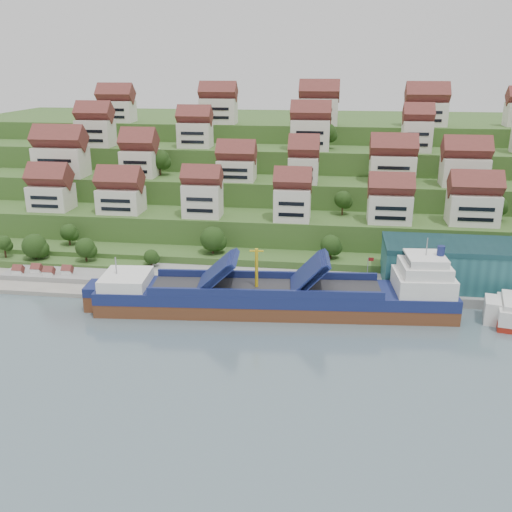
# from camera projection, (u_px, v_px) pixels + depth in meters

# --- Properties ---
(ground) EXTENTS (300.00, 300.00, 0.00)m
(ground) POSITION_uv_depth(u_px,v_px,m) (283.00, 313.00, 122.54)
(ground) COLOR slate
(ground) RESTS_ON ground
(quay) EXTENTS (180.00, 14.00, 2.20)m
(quay) POSITION_uv_depth(u_px,v_px,m) (373.00, 288.00, 133.67)
(quay) COLOR gray
(quay) RESTS_ON ground
(pebble_beach) EXTENTS (45.00, 20.00, 1.00)m
(pebble_beach) POSITION_uv_depth(u_px,v_px,m) (54.00, 278.00, 141.12)
(pebble_beach) COLOR gray
(pebble_beach) RESTS_ON ground
(hillside) EXTENTS (260.00, 128.00, 31.00)m
(hillside) POSITION_uv_depth(u_px,v_px,m) (308.00, 175.00, 216.22)
(hillside) COLOR #2D4C1E
(hillside) RESTS_ON ground
(hillside_village) EXTENTS (159.95, 63.03, 28.75)m
(hillside_village) POSITION_uv_depth(u_px,v_px,m) (303.00, 157.00, 171.22)
(hillside_village) COLOR silver
(hillside_village) RESTS_ON ground
(hillside_trees) EXTENTS (141.61, 60.35, 30.19)m
(hillside_trees) POSITION_uv_depth(u_px,v_px,m) (246.00, 199.00, 158.41)
(hillside_trees) COLOR #223F15
(hillside_trees) RESTS_ON ground
(flagpole) EXTENTS (1.28, 0.16, 8.00)m
(flagpole) POSITION_uv_depth(u_px,v_px,m) (368.00, 271.00, 127.36)
(flagpole) COLOR gray
(flagpole) RESTS_ON quay
(beach_huts) EXTENTS (14.40, 3.70, 2.20)m
(beach_huts) POSITION_uv_depth(u_px,v_px,m) (43.00, 274.00, 139.69)
(beach_huts) COLOR white
(beach_huts) RESTS_ON pebble_beach
(cargo_ship) EXTENTS (76.92, 18.09, 16.88)m
(cargo_ship) POSITION_uv_depth(u_px,v_px,m) (285.00, 297.00, 122.66)
(cargo_ship) COLOR brown
(cargo_ship) RESTS_ON ground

